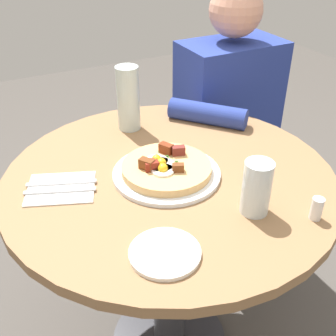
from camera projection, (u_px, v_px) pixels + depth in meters
dining_table at (169, 223)px, 1.23m from camera, size 0.90×0.90×0.74m
person_seated at (224, 144)px, 1.74m from camera, size 0.51×0.44×1.14m
pizza_plate at (167, 173)px, 1.13m from camera, size 0.29×0.29×0.01m
breakfast_pizza at (166, 167)px, 1.11m from camera, size 0.24×0.24×0.05m
bread_plate at (165, 253)px, 0.87m from camera, size 0.15×0.15×0.01m
napkin at (61, 188)px, 1.07m from camera, size 0.21×0.19×0.00m
fork at (60, 191)px, 1.06m from camera, size 0.17×0.08×0.00m
knife at (62, 183)px, 1.09m from camera, size 0.17×0.08×0.00m
water_glass at (257, 188)px, 0.96m from camera, size 0.07×0.07×0.13m
water_bottle at (128, 98)px, 1.31m from camera, size 0.07×0.07×0.21m
salt_shaker at (317, 209)px, 0.96m from camera, size 0.03×0.03×0.06m
pepper_shaker at (237, 122)px, 1.35m from camera, size 0.03×0.03×0.05m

